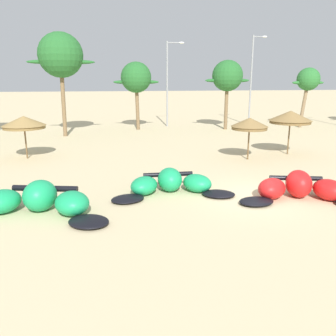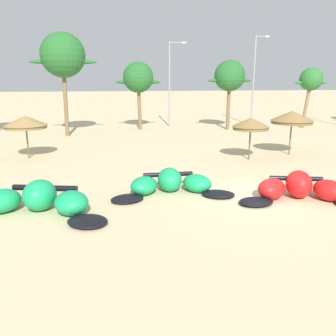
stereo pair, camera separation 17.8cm
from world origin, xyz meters
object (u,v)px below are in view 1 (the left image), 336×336
at_px(kite_left_of_center, 300,189).
at_px(lamppost_east_center, 252,76).
at_px(palm_center_left, 227,76).
at_px(lamppost_west_center, 169,80).
at_px(kite_left, 171,184).
at_px(beach_umbrella_near_palms, 290,117).
at_px(kite_far_left, 37,202).
at_px(palm_left, 61,56).
at_px(palm_left_of_gap, 136,78).
at_px(beach_umbrella_near_van, 24,122).
at_px(palm_center_right, 308,80).
at_px(beach_umbrella_middle, 250,124).

xyz_separation_m(kite_left_of_center, lamppost_east_center, (7.48, 24.60, 4.93)).
bearing_deg(palm_center_left, lamppost_west_center, 149.88).
xyz_separation_m(kite_left, beach_umbrella_near_palms, (9.65, 7.23, 2.21)).
bearing_deg(palm_center_left, kite_far_left, -124.61).
xyz_separation_m(palm_left, palm_left_of_gap, (6.85, 3.16, -1.92)).
xyz_separation_m(beach_umbrella_near_van, palm_center_left, (17.55, 11.20, 2.95)).
bearing_deg(palm_left, kite_far_left, -86.76).
xyz_separation_m(kite_left_of_center, lamppost_west_center, (-1.90, 24.93, 4.59)).
bearing_deg(kite_far_left, palm_left_of_gap, 75.93).
xyz_separation_m(palm_left_of_gap, palm_center_right, (18.23, -1.04, -0.24)).
bearing_deg(beach_umbrella_near_palms, kite_far_left, -149.78).
relative_size(kite_left_of_center, palm_center_right, 0.91).
height_order(kite_far_left, beach_umbrella_near_palms, beach_umbrella_near_palms).
relative_size(beach_umbrella_near_palms, palm_left, 0.33).
height_order(palm_center_left, lamppost_east_center, lamppost_east_center).
xyz_separation_m(beach_umbrella_near_palms, lamppost_west_center, (-5.99, 15.91, 2.43)).
xyz_separation_m(kite_left, beach_umbrella_middle, (6.23, 6.11, 1.96)).
distance_m(kite_left_of_center, palm_center_left, 22.56).
distance_m(beach_umbrella_near_van, lamppost_west_center, 18.94).
xyz_separation_m(kite_left_of_center, palm_center_right, (12.67, 21.91, 4.52)).
distance_m(kite_far_left, kite_left_of_center, 11.30).
bearing_deg(palm_center_right, lamppost_east_center, 152.62).
xyz_separation_m(beach_umbrella_near_van, beach_umbrella_middle, (14.57, -2.63, -0.06)).
bearing_deg(kite_far_left, lamppost_east_center, 52.58).
bearing_deg(lamppost_east_center, kite_left, -119.76).
height_order(beach_umbrella_middle, palm_left_of_gap, palm_left_of_gap).
bearing_deg(lamppost_west_center, kite_left, -99.00).
distance_m(lamppost_west_center, lamppost_east_center, 9.39).
bearing_deg(beach_umbrella_near_palms, palm_center_left, 91.97).
relative_size(palm_center_right, lamppost_east_center, 0.65).
bearing_deg(lamppost_east_center, palm_center_right, -27.38).
distance_m(beach_umbrella_middle, lamppost_west_center, 17.44).
bearing_deg(beach_umbrella_near_palms, lamppost_east_center, 77.71).
height_order(kite_left_of_center, palm_left, palm_left).
bearing_deg(beach_umbrella_middle, palm_center_left, 77.81).
bearing_deg(palm_left_of_gap, palm_center_right, -3.27).
height_order(beach_umbrella_middle, palm_left, palm_left).
bearing_deg(kite_left_of_center, beach_umbrella_near_palms, 65.65).
height_order(beach_umbrella_near_palms, palm_left_of_gap, palm_left_of_gap).
height_order(palm_left, lamppost_west_center, palm_left).
bearing_deg(palm_left_of_gap, lamppost_east_center, 7.21).
distance_m(kite_far_left, lamppost_east_center, 31.28).
bearing_deg(lamppost_east_center, beach_umbrella_near_palms, -102.29).
relative_size(kite_left, lamppost_east_center, 0.61).
bearing_deg(lamppost_west_center, kite_left_of_center, -85.63).
bearing_deg(kite_far_left, beach_umbrella_middle, 33.22).
xyz_separation_m(palm_center_right, lamppost_east_center, (-5.20, 2.69, 0.40)).
bearing_deg(palm_center_right, kite_left_of_center, -120.05).
height_order(kite_left, lamppost_west_center, lamppost_west_center).
bearing_deg(beach_umbrella_middle, palm_left, 137.68).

